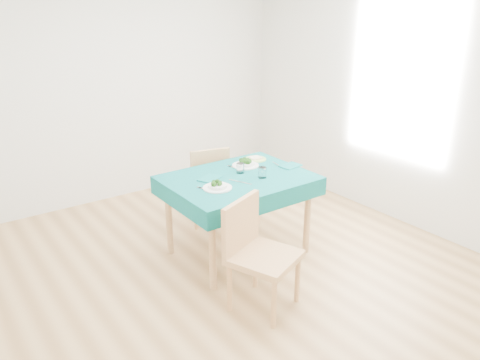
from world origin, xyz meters
TOP-DOWN VIEW (x-y plane):
  - room_shell at (0.00, 0.00)m, footprint 4.02×4.52m
  - table at (0.18, 0.27)m, footprint 1.25×0.95m
  - chair_near at (-0.15, -0.52)m, footprint 0.61×0.64m
  - chair_far at (0.30, 1.03)m, footprint 0.49×0.52m
  - bowl_near at (-0.13, 0.15)m, footprint 0.24×0.24m
  - bowl_far at (0.41, 0.47)m, footprint 0.25×0.25m
  - fork_near at (-0.22, 0.17)m, footprint 0.08×0.18m
  - knife_near at (0.11, 0.15)m, footprint 0.10×0.22m
  - fork_far at (0.29, 0.46)m, footprint 0.06×0.20m
  - knife_far at (0.67, 0.31)m, footprint 0.06×0.20m
  - napkin_near at (-0.06, 0.37)m, footprint 0.24×0.21m
  - napkin_far at (0.74, 0.21)m, footprint 0.21×0.16m
  - tumbler_center at (0.25, 0.34)m, footprint 0.07×0.07m
  - tumbler_side at (0.34, 0.13)m, footprint 0.07×0.07m
  - side_plate at (0.60, 0.57)m, footprint 0.21×0.21m
  - bread_slice at (0.60, 0.57)m, footprint 0.11×0.11m

SIDE VIEW (x-z plane):
  - table at x=0.18m, z-range 0.00..0.76m
  - chair_far at x=0.30m, z-range 0.00..1.01m
  - chair_near at x=-0.15m, z-range 0.00..1.15m
  - knife_far at x=0.67m, z-range 0.76..0.76m
  - fork_near at x=-0.22m, z-range 0.76..0.76m
  - knife_near at x=0.11m, z-range 0.76..0.76m
  - fork_far at x=0.29m, z-range 0.76..0.76m
  - side_plate at x=0.60m, z-range 0.76..0.77m
  - napkin_far at x=0.74m, z-range 0.76..0.77m
  - napkin_near at x=-0.06m, z-range 0.76..0.77m
  - bread_slice at x=0.60m, z-range 0.77..0.78m
  - bowl_near at x=-0.13m, z-range 0.76..0.83m
  - bowl_far at x=0.41m, z-range 0.76..0.83m
  - tumbler_center at x=0.25m, z-range 0.76..0.85m
  - tumbler_side at x=0.34m, z-range 0.76..0.85m
  - room_shell at x=0.00m, z-range -0.02..2.71m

